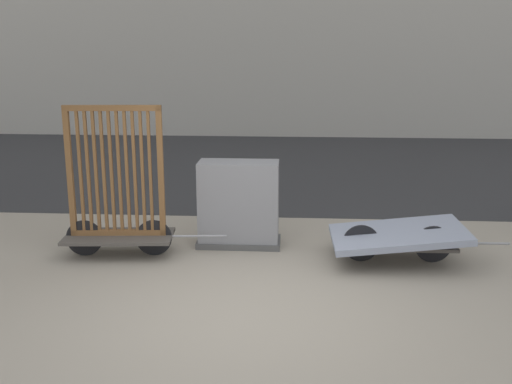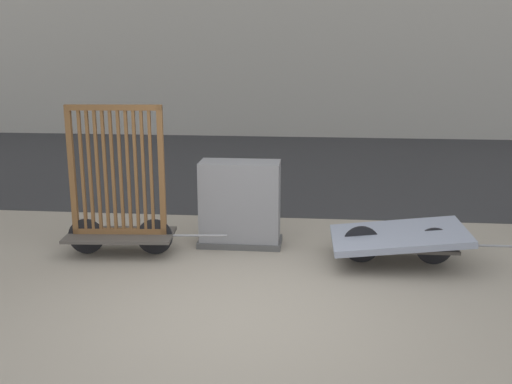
% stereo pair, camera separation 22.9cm
% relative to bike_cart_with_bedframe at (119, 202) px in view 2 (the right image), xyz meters
% --- Properties ---
extents(ground_plane, '(60.00, 60.00, 0.00)m').
position_rel_bike_cart_with_bedframe_xyz_m(ground_plane, '(1.77, -1.63, -0.69)').
color(ground_plane, gray).
extents(road_strip, '(56.00, 8.54, 0.01)m').
position_rel_bike_cart_with_bedframe_xyz_m(road_strip, '(1.77, 6.14, -0.69)').
color(road_strip, '#2D2D30').
rests_on(road_strip, ground_plane).
extents(bike_cart_with_bedframe, '(2.09, 0.77, 1.94)m').
position_rel_bike_cart_with_bedframe_xyz_m(bike_cart_with_bedframe, '(0.00, 0.00, 0.00)').
color(bike_cart_with_bedframe, '#4C4742').
rests_on(bike_cart_with_bedframe, ground_plane).
extents(bike_cart_with_mattress, '(2.21, 1.13, 0.48)m').
position_rel_bike_cart_with_bedframe_xyz_m(bike_cart_with_mattress, '(3.54, -0.00, -0.37)').
color(bike_cart_with_mattress, '#4C4742').
rests_on(bike_cart_with_mattress, ground_plane).
extents(utility_cabinet, '(1.12, 0.53, 1.15)m').
position_rel_bike_cart_with_bedframe_xyz_m(utility_cabinet, '(1.50, 0.52, -0.16)').
color(utility_cabinet, '#4C4C4C').
rests_on(utility_cabinet, ground_plane).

